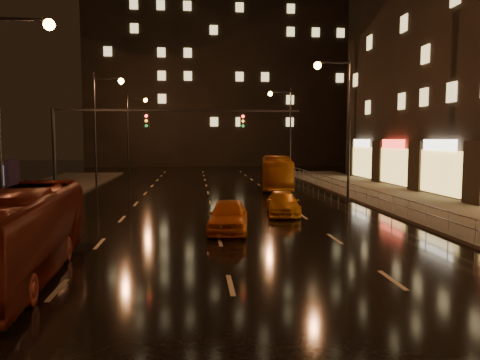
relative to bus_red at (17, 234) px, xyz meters
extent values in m
plane|color=black|center=(6.54, 14.70, -1.40)|extent=(140.00, 140.00, 0.00)
cube|color=#38332D|center=(20.04, 9.70, -1.33)|extent=(7.00, 70.00, 0.15)
cube|color=black|center=(10.54, 66.70, 16.60)|extent=(44.00, 16.00, 36.00)
cylinder|color=black|center=(-3.06, 14.70, 1.70)|extent=(0.22, 0.22, 6.20)
cube|color=black|center=(4.54, 14.70, 4.70)|extent=(15.20, 0.14, 0.14)
cube|color=black|center=(2.54, 14.70, 4.05)|extent=(0.32, 0.18, 0.95)
cube|color=black|center=(8.54, 14.70, 4.05)|extent=(0.32, 0.18, 0.95)
sphere|color=#FF1E19|center=(2.54, 14.58, 4.35)|extent=(0.18, 0.18, 0.18)
cylinder|color=#99999E|center=(16.74, 38.70, -0.75)|extent=(0.04, 0.04, 1.00)
cube|color=#99999E|center=(16.74, 12.70, -0.30)|extent=(0.05, 56.00, 0.05)
cube|color=#99999E|center=(16.74, 12.70, -0.70)|extent=(0.05, 56.00, 0.05)
imported|color=#51140B|center=(0.00, 0.00, 0.00)|extent=(3.02, 10.22, 2.81)
imported|color=#9B4F0F|center=(12.56, 25.29, 0.03)|extent=(3.80, 10.52, 2.87)
imported|color=orange|center=(7.04, 6.70, -0.65)|extent=(2.31, 4.63, 1.51)
imported|color=orange|center=(10.54, 11.51, -0.77)|extent=(2.28, 4.57, 1.28)
camera|label=1|loc=(5.51, -14.84, 2.93)|focal=35.00mm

